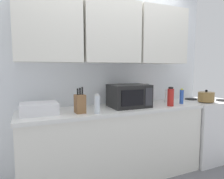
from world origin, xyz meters
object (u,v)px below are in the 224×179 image
object	(u,v)px
bottle_clear_tall	(97,104)
bottle_blue_cleaner	(182,97)
microwave	(129,96)
knife_block	(80,103)
kettle	(206,97)
bottle_red_sauce	(171,97)
bottle_white_jar	(167,96)
dish_rack	(39,108)
stove_range	(205,129)
bottle_spice_jar	(147,94)

from	to	relation	value
bottle_clear_tall	bottle_blue_cleaner	bearing A→B (deg)	5.21
microwave	knife_block	world-z (taller)	knife_block
kettle	microwave	size ratio (longest dim) A/B	0.46
knife_block	bottle_red_sauce	bearing A→B (deg)	-3.06
kettle	bottle_blue_cleaner	size ratio (longest dim) A/B	1.06
bottle_red_sauce	bottle_clear_tall	world-z (taller)	bottle_red_sauce
bottle_clear_tall	bottle_blue_cleaner	xyz separation A→B (m)	(1.26, 0.11, -0.00)
bottle_white_jar	bottle_blue_cleaner	xyz separation A→B (m)	(0.10, -0.18, 0.01)
dish_rack	bottle_blue_cleaner	xyz separation A→B (m)	(1.83, -0.11, 0.04)
stove_range	kettle	size ratio (longest dim) A/B	4.17
stove_range	bottle_blue_cleaner	distance (m)	0.79
bottle_blue_cleaner	dish_rack	bearing A→B (deg)	176.58
microwave	kettle	bearing A→B (deg)	-6.86
kettle	dish_rack	bearing A→B (deg)	175.89
kettle	bottle_spice_jar	distance (m)	0.86
knife_block	bottle_clear_tall	distance (m)	0.19
bottle_spice_jar	bottle_white_jar	bearing A→B (deg)	-9.13
kettle	bottle_spice_jar	size ratio (longest dim) A/B	0.82
dish_rack	bottle_clear_tall	xyz separation A→B (m)	(0.57, -0.22, 0.04)
stove_range	bottle_clear_tall	bearing A→B (deg)	-173.63
stove_range	bottle_red_sauce	bearing A→B (deg)	-168.63
dish_rack	bottle_spice_jar	size ratio (longest dim) A/B	1.42
bottle_clear_tall	knife_block	bearing A→B (deg)	147.55
bottle_red_sauce	bottle_clear_tall	distance (m)	1.01
knife_block	bottle_spice_jar	distance (m)	1.04
bottle_clear_tall	bottle_spice_jar	world-z (taller)	bottle_spice_jar
bottle_red_sauce	bottle_white_jar	bearing A→B (deg)	59.74
kettle	microwave	xyz separation A→B (m)	(-1.16, 0.14, 0.06)
bottle_clear_tall	bottle_blue_cleaner	distance (m)	1.26
stove_range	bottle_clear_tall	xyz separation A→B (m)	(-1.83, -0.20, 0.55)
kettle	bottle_spice_jar	xyz separation A→B (m)	(-0.81, 0.28, 0.05)
knife_block	bottle_red_sauce	world-z (taller)	knife_block
kettle	bottle_blue_cleaner	xyz separation A→B (m)	(-0.40, 0.05, 0.02)
kettle	bottle_white_jar	distance (m)	0.55
microwave	bottle_white_jar	xyz separation A→B (m)	(0.66, 0.09, -0.05)
bottle_red_sauce	bottle_clear_tall	bearing A→B (deg)	-177.78
stove_range	dish_rack	xyz separation A→B (m)	(-2.40, 0.02, 0.51)
stove_range	bottle_spice_jar	world-z (taller)	bottle_spice_jar
kettle	bottle_white_jar	bearing A→B (deg)	155.51
microwave	dish_rack	size ratio (longest dim) A/B	1.26
dish_rack	bottle_white_jar	world-z (taller)	bottle_white_jar
bottle_clear_tall	bottle_blue_cleaner	size ratio (longest dim) A/B	1.03
bottle_clear_tall	bottle_spice_jar	size ratio (longest dim) A/B	0.79
stove_range	bottle_white_jar	distance (m)	0.86
dish_rack	bottle_spice_jar	bearing A→B (deg)	4.75
dish_rack	bottle_clear_tall	world-z (taller)	bottle_clear_tall
bottle_white_jar	bottle_clear_tall	bearing A→B (deg)	-165.79
stove_range	bottle_blue_cleaner	xyz separation A→B (m)	(-0.57, -0.09, 0.55)
bottle_blue_cleaner	stove_range	bearing A→B (deg)	8.91
stove_range	dish_rack	distance (m)	2.45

